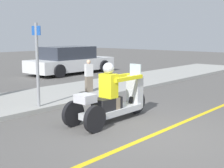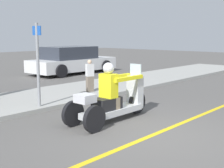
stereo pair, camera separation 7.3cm
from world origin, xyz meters
name	(u,v)px [view 2 (the right image)]	position (x,y,z in m)	size (l,w,h in m)	color
ground_plane	(153,135)	(0.00, 0.00, 0.00)	(60.00, 60.00, 0.00)	#565451
lane_stripe	(160,132)	(0.24, 0.00, 0.00)	(24.00, 0.12, 0.01)	gold
sidewalk_strip	(26,100)	(0.00, 4.60, 0.06)	(28.00, 2.80, 0.12)	#9E9E99
motorcycle_trike	(112,100)	(0.25, 1.34, 0.49)	(2.46, 0.77, 1.39)	black
spectator_end_of_line	(90,76)	(2.10, 4.01, 0.64)	(0.29, 0.23, 1.07)	#726656
parked_car_lot_far	(72,61)	(5.59, 8.98, 0.67)	(4.74, 2.04, 1.41)	silver
street_sign	(38,62)	(-0.33, 3.45, 1.32)	(0.08, 0.36, 2.20)	gray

